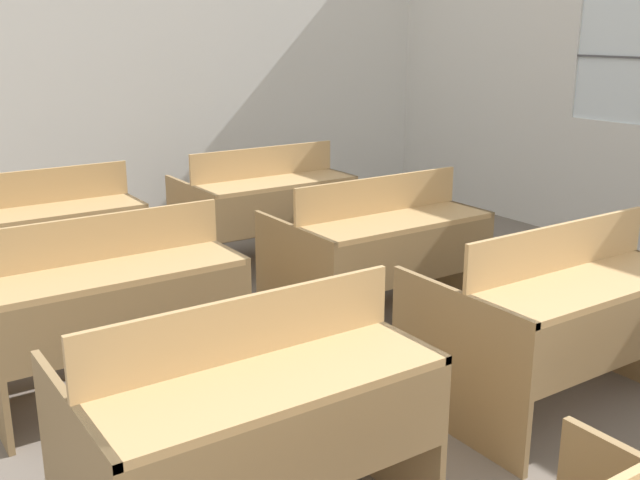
# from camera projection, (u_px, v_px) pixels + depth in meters

# --- Properties ---
(wall_back) EXTENTS (6.78, 0.06, 2.95)m
(wall_back) POSITION_uv_depth(u_px,v_px,m) (86.00, 58.00, 5.99)
(wall_back) COLOR silver
(wall_back) RESTS_ON ground_plane
(bench_second_left) EXTENTS (1.16, 0.83, 0.88)m
(bench_second_left) POSITION_uv_depth(u_px,v_px,m) (247.00, 416.00, 2.54)
(bench_second_left) COLOR #96784E
(bench_second_left) RESTS_ON ground_plane
(bench_second_right) EXTENTS (1.16, 0.83, 0.88)m
(bench_second_right) POSITION_uv_depth(u_px,v_px,m) (554.00, 315.00, 3.43)
(bench_second_right) COLOR #97794E
(bench_second_right) RESTS_ON ground_plane
(bench_third_left) EXTENTS (1.16, 0.83, 0.88)m
(bench_third_left) POSITION_uv_depth(u_px,v_px,m) (108.00, 302.00, 3.59)
(bench_third_left) COLOR #94764B
(bench_third_left) RESTS_ON ground_plane
(bench_third_right) EXTENTS (1.16, 0.83, 0.88)m
(bench_third_right) POSITION_uv_depth(u_px,v_px,m) (378.00, 248.00, 4.46)
(bench_third_right) COLOR olive
(bench_third_right) RESTS_ON ground_plane
(bench_back_left) EXTENTS (1.16, 0.83, 0.88)m
(bench_back_left) POSITION_uv_depth(u_px,v_px,m) (40.00, 238.00, 4.67)
(bench_back_left) COLOR #92744A
(bench_back_left) RESTS_ON ground_plane
(bench_back_right) EXTENTS (1.16, 0.83, 0.88)m
(bench_back_right) POSITION_uv_depth(u_px,v_px,m) (265.00, 205.00, 5.52)
(bench_back_right) COLOR #97784E
(bench_back_right) RESTS_ON ground_plane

